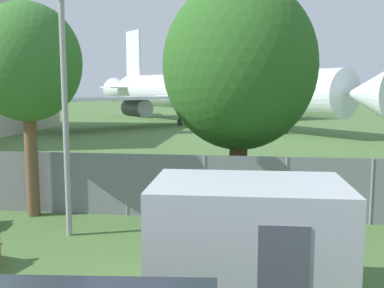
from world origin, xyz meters
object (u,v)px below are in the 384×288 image
airplane (204,92)px  portable_cabin (248,244)px  tree_behind_benches (240,66)px  tree_near_hangar (27,63)px

airplane → portable_cabin: airplane is taller
portable_cabin → tree_behind_benches: tree_behind_benches is taller
tree_near_hangar → airplane: bearing=86.7°
airplane → tree_behind_benches: airplane is taller
portable_cabin → tree_near_hangar: tree_near_hangar is taller
portable_cabin → tree_behind_benches: size_ratio=0.47×
airplane → tree_near_hangar: (-2.04, -35.09, 1.35)m
airplane → portable_cabin: 40.59m
airplane → tree_near_hangar: airplane is taller
airplane → tree_near_hangar: size_ratio=5.02×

